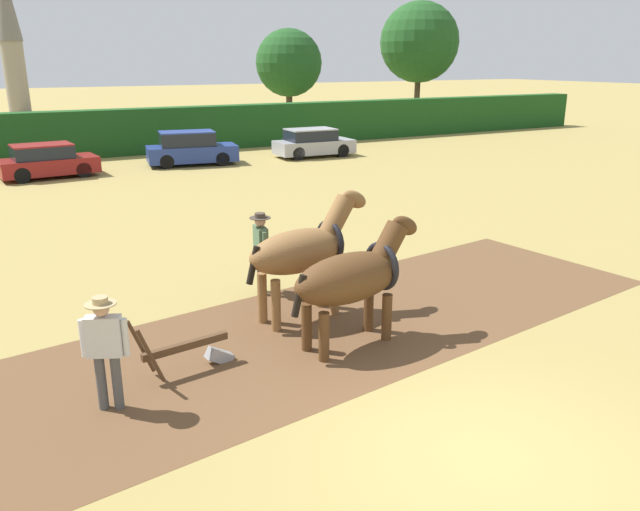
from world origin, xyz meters
The scene contains 14 objects.
ground_plane centered at (0.00, 0.00, 0.00)m, with size 240.00×240.00×0.00m, color #998447.
plowed_furrow_strip centered at (-3.10, 3.88, 0.00)m, with size 21.13×4.47×0.01m, color brown.
hedgerow centered at (0.00, 28.84, 1.18)m, with size 67.93×1.24×2.36m, color #194719.
tree_center_left centered at (14.56, 35.63, 4.56)m, with size 4.58×4.58×6.87m.
tree_center centered at (25.73, 35.68, 6.06)m, with size 6.03×6.03×9.09m.
church_spire centered at (-1.07, 62.93, 7.48)m, with size 2.20×2.20×14.29m.
draft_horse_lead_left centered at (0.25, 3.59, 1.24)m, with size 2.79×1.18×2.23m.
draft_horse_lead_right centered at (0.06, 5.06, 1.35)m, with size 2.81×1.14×2.44m.
plow centered at (-2.50, 3.96, 0.32)m, with size 1.70×0.55×1.13m.
farmer_at_plow centered at (-3.91, 3.39, 1.00)m, with size 0.61×0.43×1.71m.
farmer_beside_team centered at (-0.16, 6.62, 1.04)m, with size 0.44×0.68×1.76m.
parked_car_center_left centered at (-2.64, 23.61, 0.69)m, with size 4.02×2.14×1.42m.
parked_car_center centered at (3.71, 23.95, 0.76)m, with size 4.36×2.34×1.59m.
parked_car_center_right centered at (10.04, 23.52, 0.70)m, with size 4.09×1.89×1.44m.
Camera 1 is at (-5.05, -4.97, 4.78)m, focal length 35.00 mm.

